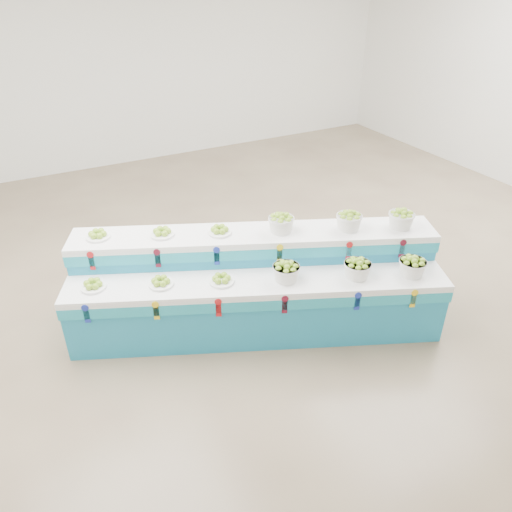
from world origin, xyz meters
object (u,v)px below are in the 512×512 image
basket_lower_left (286,271)px  basket_upper_right (401,219)px  display_stand (256,285)px  plate_upper_mid (162,232)px

basket_lower_left → basket_upper_right: bearing=-3.1°
display_stand → basket_lower_left: display_stand is taller
display_stand → plate_upper_mid: plate_upper_mid is taller
plate_upper_mid → basket_upper_right: 2.56m
basket_upper_right → basket_lower_left: bearing=176.9°
basket_upper_right → display_stand: bearing=165.1°
basket_lower_left → plate_upper_mid: (-0.96, 0.95, 0.24)m
basket_lower_left → display_stand: bearing=116.2°
basket_lower_left → basket_upper_right: (1.39, -0.08, 0.30)m
display_stand → basket_upper_right: size_ratio=14.14×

